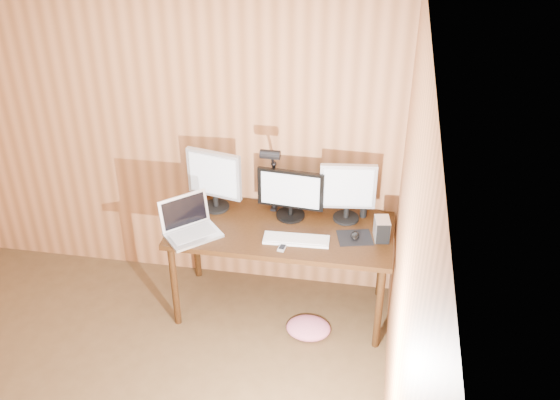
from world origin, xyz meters
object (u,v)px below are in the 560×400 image
(laptop, at_px, (189,225))
(hard_drive, at_px, (382,229))
(monitor_right, at_px, (348,191))
(keyboard, at_px, (296,239))
(monitor_left, at_px, (214,178))
(desk, at_px, (283,236))
(mouse, at_px, (355,235))
(monitor_center, at_px, (291,194))
(speaker, at_px, (364,209))
(desk_lamp, at_px, (272,171))
(phone, at_px, (282,247))

(laptop, relative_size, hard_drive, 2.91)
(monitor_right, xyz_separation_m, keyboard, (-0.32, -0.33, -0.23))
(monitor_left, bearing_deg, laptop, -94.82)
(desk, relative_size, monitor_left, 3.38)
(monitor_left, bearing_deg, mouse, 0.15)
(monitor_right, bearing_deg, monitor_center, 177.57)
(speaker, distance_m, desk_lamp, 0.74)
(mouse, xyz_separation_m, hard_drive, (0.18, 0.02, 0.06))
(phone, height_order, desk_lamp, desk_lamp)
(laptop, relative_size, phone, 4.59)
(keyboard, distance_m, phone, 0.13)
(speaker, bearing_deg, desk, -162.45)
(hard_drive, bearing_deg, laptop, 176.91)
(monitor_right, bearing_deg, phone, -139.65)
(monitor_center, distance_m, desk_lamp, 0.23)
(mouse, height_order, phone, mouse)
(monitor_center, relative_size, laptop, 1.06)
(monitor_center, distance_m, keyboard, 0.36)
(laptop, bearing_deg, desk_lamp, -10.92)
(desk, distance_m, mouse, 0.56)
(keyboard, bearing_deg, laptop, 179.48)
(laptop, relative_size, speaker, 3.72)
(monitor_right, height_order, laptop, monitor_right)
(monitor_right, distance_m, mouse, 0.33)
(monitor_left, bearing_deg, keyboard, -14.21)
(desk, xyz_separation_m, monitor_right, (0.45, 0.12, 0.37))
(keyboard, relative_size, mouse, 4.49)
(monitor_right, relative_size, laptop, 0.98)
(speaker, height_order, desk_lamp, desk_lamp)
(laptop, bearing_deg, phone, -48.00)
(desk, height_order, desk_lamp, desk_lamp)
(monitor_left, relative_size, mouse, 4.58)
(monitor_left, relative_size, speaker, 3.82)
(laptop, xyz_separation_m, hard_drive, (1.34, 0.15, 0.01))
(laptop, bearing_deg, monitor_center, -15.86)
(keyboard, distance_m, hard_drive, 0.60)
(monitor_left, height_order, speaker, monitor_left)
(desk_lamp, bearing_deg, desk, -46.42)
(desk_lamp, bearing_deg, keyboard, -56.34)
(monitor_left, height_order, mouse, monitor_left)
(desk, height_order, laptop, laptop)
(keyboard, distance_m, desk_lamp, 0.52)
(mouse, bearing_deg, laptop, -174.75)
(desk_lamp, bearing_deg, monitor_center, -1.20)
(monitor_left, height_order, hard_drive, monitor_left)
(speaker, bearing_deg, laptop, -161.14)
(monitor_left, relative_size, monitor_right, 1.05)
(monitor_center, height_order, phone, monitor_center)
(laptop, xyz_separation_m, mouse, (1.16, 0.12, -0.04))
(desk, relative_size, laptop, 3.47)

